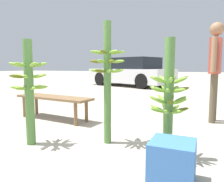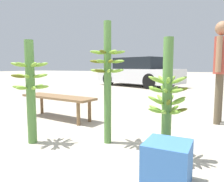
{
  "view_description": "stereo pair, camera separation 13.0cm",
  "coord_description": "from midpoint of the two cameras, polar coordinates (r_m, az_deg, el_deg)",
  "views": [
    {
      "loc": [
        1.21,
        -1.95,
        0.97
      ],
      "look_at": [
        0.12,
        0.51,
        0.67
      ],
      "focal_mm": 35.0,
      "sensor_mm": 36.0,
      "label": 1
    },
    {
      "loc": [
        1.32,
        -1.89,
        0.97
      ],
      "look_at": [
        0.12,
        0.51,
        0.67
      ],
      "focal_mm": 35.0,
      "sensor_mm": 36.0,
      "label": 2
    }
  ],
  "objects": [
    {
      "name": "ground_plane",
      "position": [
        2.5,
        -6.37,
        -16.51
      ],
      "size": [
        80.0,
        80.0,
        0.0
      ],
      "primitive_type": "plane",
      "color": "#A89E8C"
    },
    {
      "name": "produce_crate",
      "position": [
        1.95,
        16.19,
        -17.69
      ],
      "size": [
        0.36,
        0.36,
        0.36
      ],
      "color": "#386BB2",
      "rests_on": "ground_plane"
    },
    {
      "name": "banana_stalk_right",
      "position": [
        2.31,
        15.75,
        -1.86
      ],
      "size": [
        0.42,
        0.42,
        1.26
      ],
      "color": "#4C7A38",
      "rests_on": "ground_plane"
    },
    {
      "name": "banana_stalk_center",
      "position": [
        2.71,
        0.2,
        3.68
      ],
      "size": [
        0.44,
        0.44,
        1.52
      ],
      "color": "#4C7A38",
      "rests_on": "ground_plane"
    },
    {
      "name": "parked_car",
      "position": [
        10.98,
        7.37,
        4.83
      ],
      "size": [
        4.64,
        3.13,
        1.41
      ],
      "rotation": [
        0.0,
        0.0,
        1.22
      ],
      "color": "silver",
      "rests_on": "ground_plane"
    },
    {
      "name": "banana_stalk_left",
      "position": [
        2.88,
        -19.3,
        0.66
      ],
      "size": [
        0.45,
        0.45,
        1.3
      ],
      "color": "#4C7A38",
      "rests_on": "ground_plane"
    },
    {
      "name": "market_bench",
      "position": [
        4.16,
        -13.14,
        -2.08
      ],
      "size": [
        1.59,
        0.58,
        0.43
      ],
      "rotation": [
        0.0,
        0.0,
        -0.11
      ],
      "color": "brown",
      "rests_on": "ground_plane"
    },
    {
      "name": "vendor_person",
      "position": [
        4.14,
        27.34,
        6.79
      ],
      "size": [
        0.23,
        0.56,
        1.72
      ],
      "rotation": [
        0.0,
        0.0,
        -1.7
      ],
      "color": "brown",
      "rests_on": "ground_plane"
    }
  ]
}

